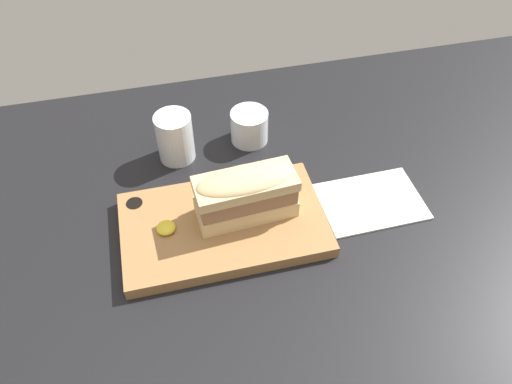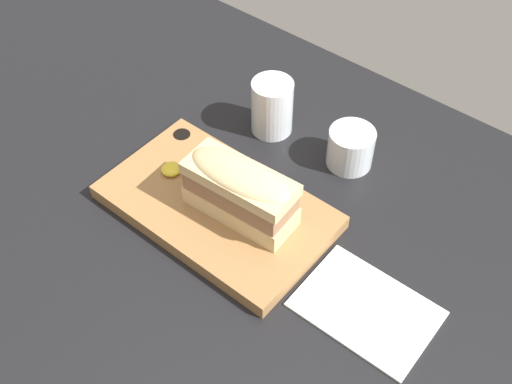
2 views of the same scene
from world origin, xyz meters
TOP-DOWN VIEW (x-y plane):
  - dining_table at (0.00, 0.00)cm, footprint 167.72×93.15cm
  - serving_board at (-8.45, 2.38)cm, footprint 33.99×20.19cm
  - sandwich at (-4.26, 3.05)cm, footprint 16.87×7.80cm
  - mustard_dollop at (-17.82, 2.46)cm, footprint 3.12×3.12cm
  - water_glass at (-13.63, 22.14)cm, footprint 6.95×6.95cm
  - wine_glass at (1.07, 23.73)cm, footprint 7.40×7.40cm
  - napkin at (18.38, 2.17)cm, footprint 18.08×12.93cm

SIDE VIEW (x-z plane):
  - dining_table at x=0.00cm, z-range 0.00..2.00cm
  - napkin at x=18.38cm, z-range 2.00..2.40cm
  - serving_board at x=-8.45cm, z-range 1.97..4.38cm
  - wine_glass at x=1.07cm, z-range 1.66..8.18cm
  - mustard_dollop at x=-17.82cm, z-range 4.35..5.59cm
  - water_glass at x=-13.63cm, z-range 1.37..11.00cm
  - sandwich at x=-4.26cm, z-range 4.70..14.02cm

